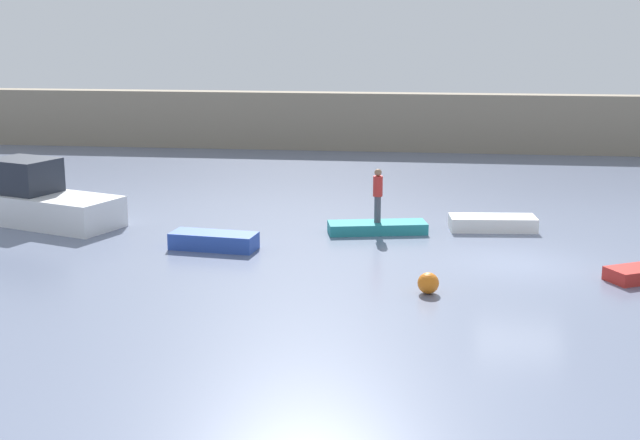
{
  "coord_description": "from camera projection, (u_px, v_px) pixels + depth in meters",
  "views": [
    {
      "loc": [
        -2.67,
        -25.42,
        7.01
      ],
      "look_at": [
        -6.3,
        2.86,
        0.51
      ],
      "focal_mm": 49.93,
      "sensor_mm": 36.0,
      "label": 1
    }
  ],
  "objects": [
    {
      "name": "person_red_shirt",
      "position": [
        378.0,
        193.0,
        29.38
      ],
      "size": [
        0.32,
        0.32,
        1.8
      ],
      "color": "#4C4C56",
      "rests_on": "rowboat_teal"
    },
    {
      "name": "mooring_buoy",
      "position": [
        428.0,
        283.0,
        23.09
      ],
      "size": [
        0.56,
        0.56,
        0.56
      ],
      "primitive_type": "sphere",
      "color": "orange",
      "rests_on": "ground_plane"
    },
    {
      "name": "rowboat_teal",
      "position": [
        377.0,
        227.0,
        29.64
      ],
      "size": [
        3.41,
        1.72,
        0.36
      ],
      "primitive_type": "cube",
      "rotation": [
        0.0,
        0.0,
        0.22
      ],
      "color": "teal",
      "rests_on": "ground_plane"
    },
    {
      "name": "ground_plane",
      "position": [
        522.0,
        265.0,
        25.81
      ],
      "size": [
        120.0,
        120.0,
        0.0
      ],
      "primitive_type": "plane",
      "color": "slate"
    },
    {
      "name": "embankment_wall",
      "position": [
        485.0,
        123.0,
        47.18
      ],
      "size": [
        80.0,
        1.2,
        3.09
      ],
      "primitive_type": "cube",
      "color": "gray",
      "rests_on": "ground_plane"
    },
    {
      "name": "rowboat_blue",
      "position": [
        214.0,
        241.0,
        27.57
      ],
      "size": [
        2.77,
        1.32,
        0.51
      ],
      "primitive_type": "cube",
      "rotation": [
        0.0,
        0.0,
        -0.12
      ],
      "color": "#2B4CAD",
      "rests_on": "ground_plane"
    },
    {
      "name": "rowboat_white",
      "position": [
        493.0,
        223.0,
        30.03
      ],
      "size": [
        2.98,
        1.4,
        0.48
      ],
      "primitive_type": "cube",
      "rotation": [
        0.0,
        0.0,
        0.1
      ],
      "color": "white",
      "rests_on": "ground_plane"
    },
    {
      "name": "motorboat",
      "position": [
        38.0,
        200.0,
        30.91
      ],
      "size": [
        6.12,
        3.99,
        2.24
      ],
      "color": "white",
      "rests_on": "ground_plane"
    }
  ]
}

